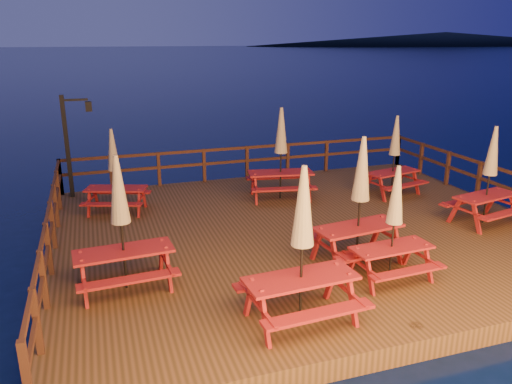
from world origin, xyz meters
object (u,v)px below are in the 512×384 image
picnic_table_1 (360,199)px  picnic_table_2 (281,152)px  lamp_post (72,137)px  picnic_table_0 (490,174)px

picnic_table_1 → picnic_table_2: size_ratio=1.01×
lamp_post → picnic_table_2: size_ratio=1.12×
picnic_table_0 → picnic_table_1: bearing=-177.7°
lamp_post → picnic_table_0: 11.39m
lamp_post → picnic_table_2: bearing=-20.2°
picnic_table_0 → lamp_post: bearing=139.1°
picnic_table_2 → picnic_table_0: bearing=-29.6°
lamp_post → picnic_table_1: lamp_post is taller
lamp_post → picnic_table_2: 6.06m
picnic_table_2 → picnic_table_1: bearing=-79.8°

